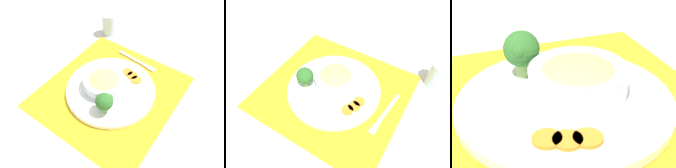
{
  "view_description": "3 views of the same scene",
  "coord_description": "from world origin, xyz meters",
  "views": [
    {
      "loc": [
        0.43,
        0.29,
        0.64
      ],
      "look_at": [
        -0.01,
        0.0,
        0.04
      ],
      "focal_mm": 35.0,
      "sensor_mm": 36.0,
      "label": 1
    },
    {
      "loc": [
        -0.25,
        0.42,
        0.62
      ],
      "look_at": [
        -0.01,
        -0.01,
        0.04
      ],
      "focal_mm": 35.0,
      "sensor_mm": 36.0,
      "label": 2
    },
    {
      "loc": [
        -0.44,
        0.19,
        0.32
      ],
      "look_at": [
        0.01,
        -0.0,
        0.04
      ],
      "focal_mm": 60.0,
      "sensor_mm": 36.0,
      "label": 3
    }
  ],
  "objects": [
    {
      "name": "ground_plane",
      "position": [
        0.0,
        0.0,
        0.0
      ],
      "size": [
        4.0,
        4.0,
        0.0
      ],
      "primitive_type": "plane",
      "color": "beige"
    },
    {
      "name": "placemat",
      "position": [
        0.0,
        0.0,
        0.0
      ],
      "size": [
        0.52,
        0.48,
        0.0
      ],
      "color": "yellow",
      "rests_on": "ground_plane"
    },
    {
      "name": "plate",
      "position": [
        0.0,
        0.0,
        0.02
      ],
      "size": [
        0.33,
        0.33,
        0.02
      ],
      "color": "white",
      "rests_on": "placemat"
    },
    {
      "name": "bowl",
      "position": [
        0.01,
        -0.02,
        0.05
      ],
      "size": [
        0.15,
        0.15,
        0.06
      ],
      "color": "silver",
      "rests_on": "plate"
    },
    {
      "name": "broccoli_floret",
      "position": [
        0.09,
        0.04,
        0.07
      ],
      "size": [
        0.06,
        0.06,
        0.08
      ],
      "color": "#84AD5B",
      "rests_on": "plate"
    },
    {
      "name": "carrot_slice_near",
      "position": [
        -0.09,
        0.06,
        0.02
      ],
      "size": [
        0.04,
        0.04,
        0.01
      ],
      "color": "orange",
      "rests_on": "plate"
    },
    {
      "name": "carrot_slice_middle",
      "position": [
        -0.1,
        0.04,
        0.02
      ],
      "size": [
        0.04,
        0.04,
        0.01
      ],
      "color": "orange",
      "rests_on": "plate"
    },
    {
      "name": "carrot_slice_far",
      "position": [
        -0.1,
        0.01,
        0.02
      ],
      "size": [
        0.04,
        0.04,
        0.01
      ],
      "color": "orange",
      "rests_on": "plate"
    }
  ]
}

